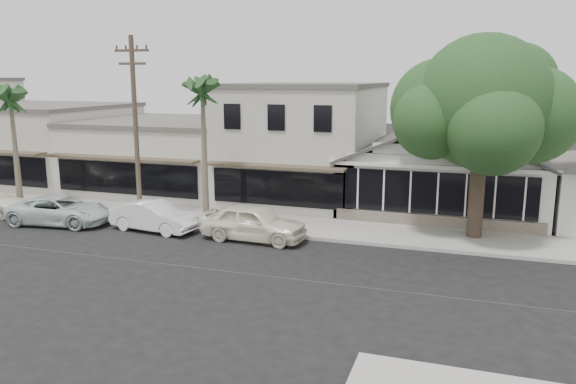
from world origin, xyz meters
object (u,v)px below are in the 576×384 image
(utility_pole, at_px, (136,126))
(shade_tree, at_px, (481,106))
(car_0, at_px, (254,222))
(car_1, at_px, (154,216))
(car_2, at_px, (60,210))

(utility_pole, xyz_separation_m, shade_tree, (15.64, 2.34, 1.08))
(utility_pole, distance_m, shade_tree, 15.85)
(car_0, distance_m, car_1, 5.00)
(utility_pole, bearing_deg, car_1, -36.98)
(car_1, xyz_separation_m, shade_tree, (14.17, 3.45, 5.16))
(utility_pole, bearing_deg, shade_tree, 8.52)
(utility_pole, distance_m, car_1, 4.48)
(car_0, relative_size, shade_tree, 0.53)
(car_2, bearing_deg, car_0, -94.14)
(utility_pole, height_order, car_0, utility_pole)
(car_1, bearing_deg, car_2, 101.77)
(car_0, bearing_deg, car_2, 94.41)
(car_0, xyz_separation_m, shade_tree, (9.17, 3.41, 5.06))
(utility_pole, relative_size, car_0, 1.91)
(car_0, height_order, car_1, car_0)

